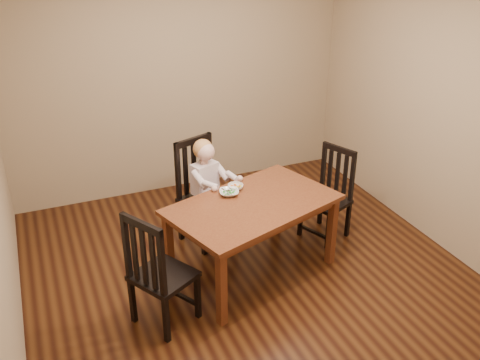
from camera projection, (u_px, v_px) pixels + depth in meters
name	position (u px, v px, depth m)	size (l,w,h in m)	color
room	(248.00, 139.00, 4.48)	(4.01, 4.01, 2.71)	#43230E
dining_table	(253.00, 211.00, 4.78)	(1.68, 1.30, 0.74)	#4E2112
chair_child	(203.00, 193.00, 5.39)	(0.59, 0.58, 1.08)	black
chair_left	(158.00, 273.00, 4.22)	(0.59, 0.60, 1.03)	black
chair_right	(329.00, 195.00, 5.47)	(0.52, 0.53, 0.96)	black
toddler	(206.00, 182.00, 5.29)	(0.34, 0.43, 0.59)	beige
bowl_peas	(229.00, 193.00, 4.87)	(0.18, 0.18, 0.04)	silver
bowl_veg	(236.00, 187.00, 4.97)	(0.15, 0.15, 0.05)	silver
fork	(227.00, 193.00, 4.83)	(0.08, 0.12, 0.05)	silver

